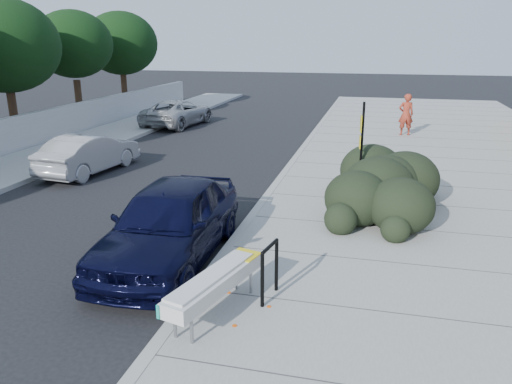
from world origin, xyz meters
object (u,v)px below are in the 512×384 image
(sedan_navy, at_px, (169,222))
(pedestrian, at_px, (406,114))
(wagon_silver, at_px, (89,153))
(bench, at_px, (215,283))
(sign_post, at_px, (361,146))
(suv_silver, at_px, (178,113))
(bike_rack, at_px, (270,266))

(sedan_navy, bearing_deg, pedestrian, 69.53)
(wagon_silver, distance_m, pedestrian, 14.19)
(bench, xyz_separation_m, pedestrian, (3.59, 17.22, 0.41))
(sign_post, xyz_separation_m, suv_silver, (-10.04, 11.39, -1.01))
(bench, distance_m, wagon_silver, 10.88)
(pedestrian, bearing_deg, suv_silver, -15.29)
(sign_post, bearing_deg, pedestrian, 74.35)
(wagon_silver, bearing_deg, sign_post, 177.14)
(sedan_navy, bearing_deg, bench, -52.24)
(bench, bearing_deg, bike_rack, 58.81)
(sign_post, distance_m, suv_silver, 15.21)
(sign_post, xyz_separation_m, wagon_silver, (-9.23, 1.47, -1.02))
(bench, distance_m, pedestrian, 17.60)
(suv_silver, height_order, pedestrian, pedestrian)
(suv_silver, bearing_deg, bike_rack, 122.85)
(sedan_navy, xyz_separation_m, suv_silver, (-6.39, 15.94, -0.15))
(sedan_navy, relative_size, wagon_silver, 1.20)
(pedestrian, bearing_deg, bike_rack, 68.79)
(sign_post, height_order, suv_silver, sign_post)
(bike_rack, bearing_deg, sedan_navy, 161.06)
(bench, xyz_separation_m, sign_post, (1.97, 6.62, 0.99))
(sign_post, relative_size, pedestrian, 1.43)
(bike_rack, relative_size, pedestrian, 0.52)
(sedan_navy, distance_m, wagon_silver, 8.21)
(bike_rack, bearing_deg, pedestrian, 90.72)
(bench, bearing_deg, pedestrian, 93.54)
(sign_post, bearing_deg, suv_silver, 124.48)
(sign_post, xyz_separation_m, sedan_navy, (-3.65, -4.55, -0.86))
(suv_silver, relative_size, pedestrian, 2.57)
(bench, xyz_separation_m, sedan_navy, (-1.68, 2.07, 0.14))
(sign_post, height_order, sedan_navy, sign_post)
(sign_post, distance_m, wagon_silver, 9.40)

